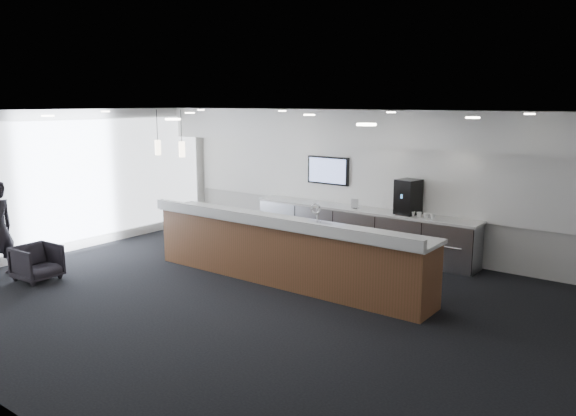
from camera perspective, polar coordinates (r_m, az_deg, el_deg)
The scene contains 22 objects.
ground at distance 9.23m, azimuth -4.16°, elevation -9.24°, with size 10.00×10.00×0.00m, color black.
ceiling at distance 8.68m, azimuth -4.43°, elevation 9.72°, with size 10.00×8.00×0.02m, color black.
back_wall at distance 12.09m, azimuth 8.31°, elevation 2.78°, with size 10.00×0.02×3.00m, color silver.
left_wall at distance 12.66m, azimuth -21.59°, elevation 2.50°, with size 0.02×8.00×3.00m, color silver.
soffit_bulkhead at distance 11.59m, azimuth 7.38°, elevation 8.18°, with size 10.00×0.90×0.70m, color white.
alcove_panel at distance 12.05m, azimuth 8.25°, elevation 3.24°, with size 9.80×0.06×1.40m, color white.
window_blinds_wall at distance 12.63m, azimuth -21.50°, elevation 2.49°, with size 0.04×7.36×2.55m, color silver.
back_credenza at distance 11.96m, azimuth 7.34°, elevation -2.25°, with size 5.06×0.66×0.95m.
wall_tv at distance 12.50m, azimuth 4.09°, elevation 3.82°, with size 1.05×0.08×0.62m.
pendant_left at distance 10.98m, azimuth -11.07°, elevation 5.84°, with size 0.12×0.12×0.30m, color #FFE9C6.
pendant_right at distance 11.50m, azimuth -13.43°, elevation 5.96°, with size 0.12×0.12×0.30m, color #FFE9C6.
ceiling_can_lights at distance 8.68m, azimuth -4.43°, elevation 9.52°, with size 7.00×5.00×0.02m, color white, non-canonical shape.
service_counter at distance 9.90m, azimuth -0.38°, elevation -4.34°, with size 5.57×0.91×1.49m.
coffee_machine at distance 11.36m, azimuth 12.11°, elevation 1.11°, with size 0.47×0.56×0.69m.
info_sign_left at distance 11.82m, azimuth 6.79°, elevation 0.45°, with size 0.15×0.02×0.21m, color silver.
info_sign_right at distance 11.37m, azimuth 11.06°, elevation -0.06°, with size 0.16×0.02×0.22m, color silver.
armchair at distance 11.03m, azimuth -24.13°, elevation -5.09°, with size 0.69×0.71×0.64m, color black.
cup_0 at distance 11.06m, azimuth 14.51°, elevation -0.82°, with size 0.10×0.10×0.10m, color white.
cup_1 at distance 11.12m, azimuth 13.84°, elevation -0.73°, with size 0.10×0.10×0.10m, color white.
cup_2 at distance 11.17m, azimuth 13.18°, elevation -0.65°, with size 0.10×0.10×0.10m, color white.
cup_3 at distance 11.23m, azimuth 12.53°, elevation -0.57°, with size 0.10×0.10×0.10m, color white.
cup_4 at distance 11.28m, azimuth 11.89°, elevation -0.49°, with size 0.10×0.10×0.10m, color white.
Camera 1 is at (5.73, -6.51, 3.15)m, focal length 35.00 mm.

